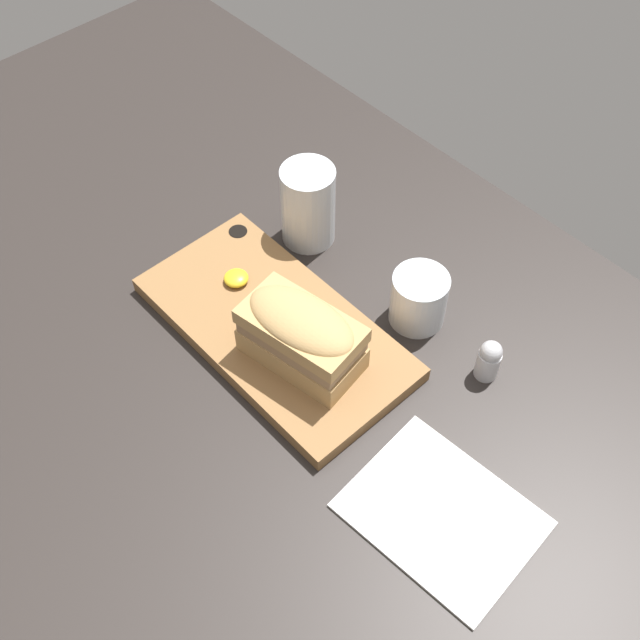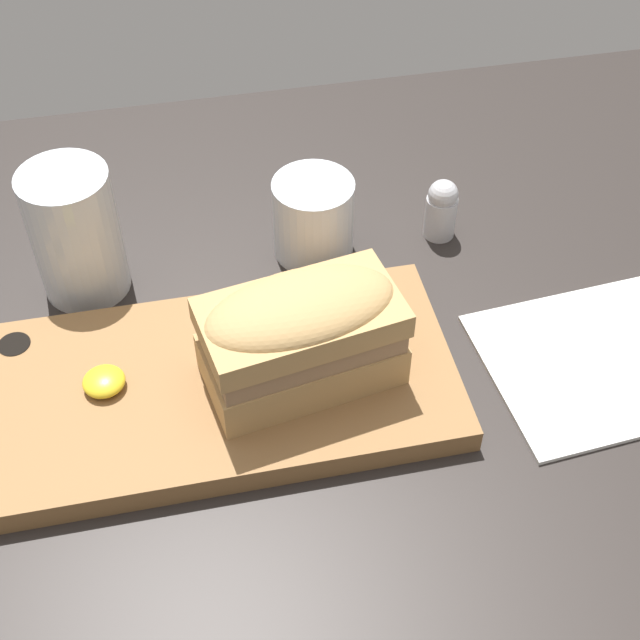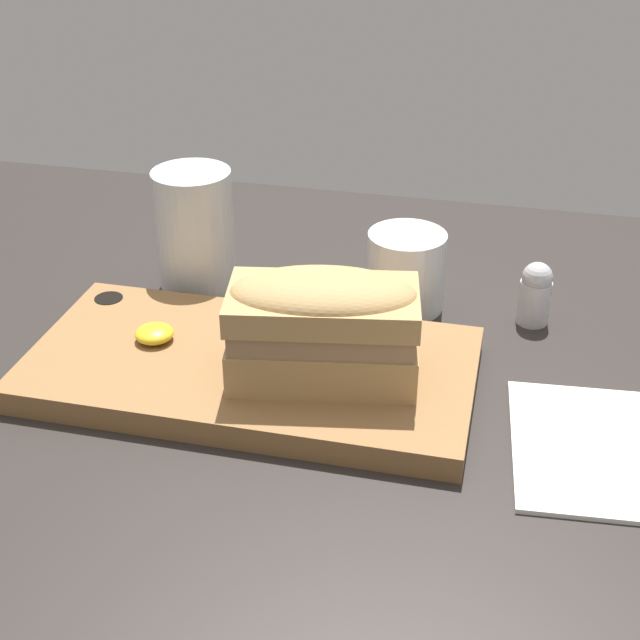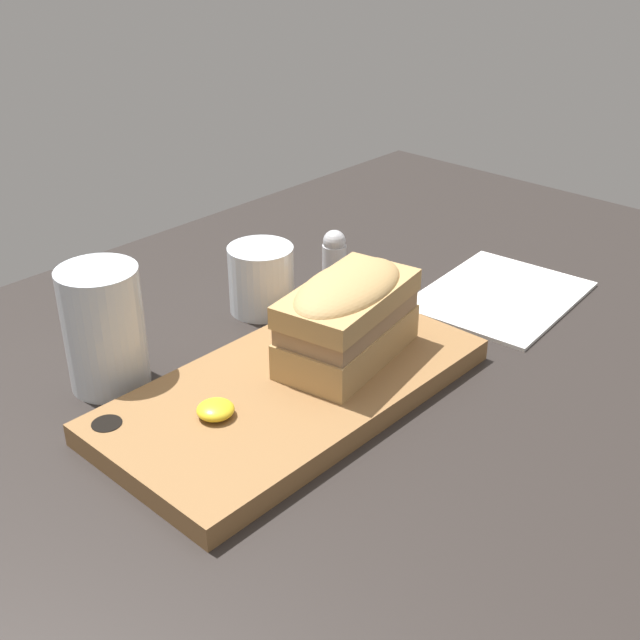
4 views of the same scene
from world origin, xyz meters
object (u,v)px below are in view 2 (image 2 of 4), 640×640
wine_glass (313,222)px  sandwich (301,333)px  water_glass (77,241)px  serving_board (220,385)px  napkin (608,359)px  salt_shaker (441,208)px

wine_glass → sandwich: bearing=-104.4°
water_glass → wine_glass: size_ratio=1.59×
sandwich → wine_glass: sandwich is taller
water_glass → sandwich: bearing=-44.0°
serving_board → napkin: bearing=-5.3°
sandwich → napkin: sandwich is taller
sandwich → wine_glass: bearing=75.6°
serving_board → salt_shaker: 27.02cm
salt_shaker → sandwich: bearing=-135.0°
wine_glass → salt_shaker: wine_glass is taller
wine_glass → serving_board: bearing=-124.8°
serving_board → salt_shaker: salt_shaker is taller
serving_board → napkin: (31.33, -2.92, -0.88)cm
serving_board → water_glass: bearing=123.9°
sandwich → serving_board: bearing=170.8°
wine_glass → water_glass: bearing=-178.6°
sandwich → salt_shaker: (16.03, 16.00, -3.85)cm
wine_glass → salt_shaker: bearing=-0.9°
water_glass → napkin: 45.04cm
napkin → wine_glass: bearing=139.0°
sandwich → salt_shaker: bearing=45.0°
sandwich → water_glass: (-16.22, 15.68, -1.70)cm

